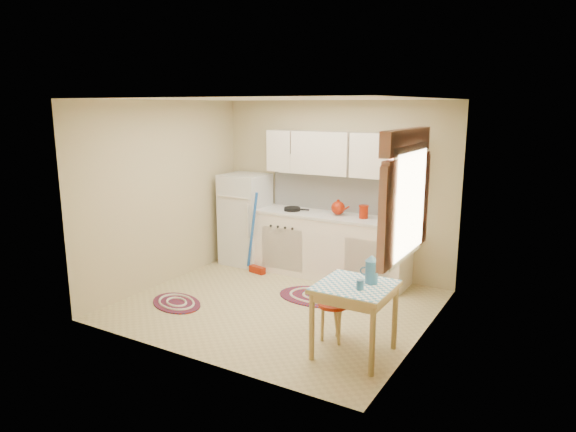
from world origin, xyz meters
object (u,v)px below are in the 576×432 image
(fridge, at_px, (245,219))
(table, at_px, (354,320))
(base_cabinets, at_px, (330,247))
(stool, at_px, (333,322))

(fridge, bearing_deg, table, -36.25)
(base_cabinets, bearing_deg, table, -58.43)
(fridge, bearing_deg, base_cabinets, 1.99)
(table, bearing_deg, fridge, 143.75)
(base_cabinets, bearing_deg, fridge, -178.01)
(table, distance_m, stool, 0.37)
(fridge, distance_m, base_cabinets, 1.46)
(fridge, height_order, base_cabinets, fridge)
(base_cabinets, distance_m, table, 2.36)
(base_cabinets, xyz_separation_m, table, (1.23, -2.01, -0.08))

